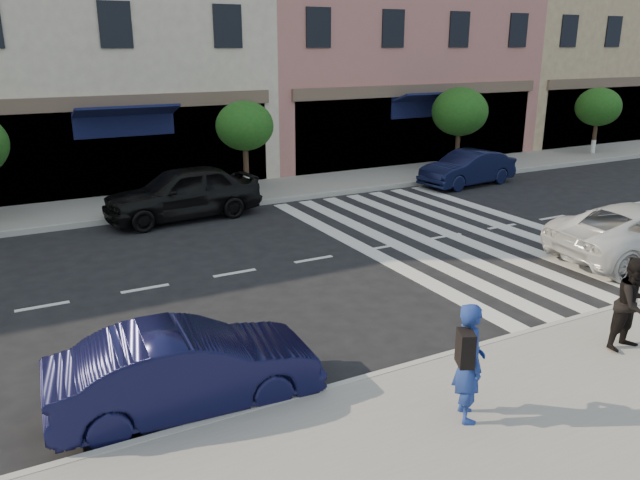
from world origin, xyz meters
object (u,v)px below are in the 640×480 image
(photographer, at_px, (470,362))
(car_near_mid, at_px, (186,369))
(walker, at_px, (634,304))
(car_far_mid, at_px, (182,193))
(car_far_right, at_px, (468,168))

(photographer, distance_m, car_near_mid, 3.85)
(walker, xyz_separation_m, car_far_mid, (-3.99, 11.82, -0.15))
(car_near_mid, xyz_separation_m, car_far_mid, (2.83, 9.93, 0.16))
(photographer, relative_size, car_far_right, 0.43)
(photographer, xyz_separation_m, car_near_mid, (-3.14, 2.19, -0.36))
(car_far_mid, distance_m, car_far_right, 10.45)
(car_far_right, bearing_deg, photographer, -47.35)
(walker, distance_m, car_near_mid, 7.08)
(walker, height_order, car_far_right, walker)
(car_near_mid, bearing_deg, car_far_right, -50.88)
(walker, relative_size, car_far_right, 0.41)
(photographer, relative_size, car_near_mid, 0.44)
(walker, bearing_deg, car_near_mid, 162.77)
(walker, distance_m, car_far_right, 13.14)
(car_near_mid, distance_m, car_far_right, 16.35)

